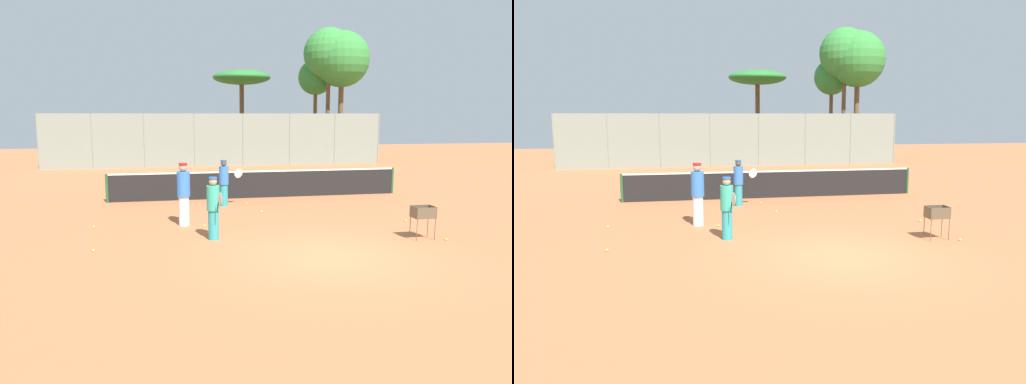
# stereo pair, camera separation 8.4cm
# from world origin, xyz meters

# --- Properties ---
(ground_plane) EXTENTS (80.00, 80.00, 0.00)m
(ground_plane) POSITION_xyz_m (0.00, 0.00, 0.00)
(ground_plane) COLOR #B7663D
(tennis_net) EXTENTS (11.46, 0.10, 1.07)m
(tennis_net) POSITION_xyz_m (0.00, 8.37, 0.56)
(tennis_net) COLOR #26592D
(tennis_net) RESTS_ON ground_plane
(back_fence) EXTENTS (21.35, 0.08, 3.29)m
(back_fence) POSITION_xyz_m (0.00, 20.51, 1.64)
(back_fence) COLOR gray
(back_fence) RESTS_ON ground_plane
(tree_0) EXTENTS (3.47, 3.47, 9.06)m
(tree_0) POSITION_xyz_m (7.86, 22.81, 7.28)
(tree_0) COLOR brown
(tree_0) RESTS_ON ground_plane
(tree_1) EXTENTS (4.10, 4.10, 6.34)m
(tree_1) POSITION_xyz_m (2.20, 25.04, 5.72)
(tree_1) COLOR brown
(tree_1) RESTS_ON ground_plane
(tree_2) EXTENTS (3.78, 3.78, 8.84)m
(tree_2) POSITION_xyz_m (8.69, 22.49, 6.90)
(tree_2) COLOR brown
(tree_2) RESTS_ON ground_plane
(tree_3) EXTENTS (2.49, 2.49, 7.09)m
(tree_3) POSITION_xyz_m (7.42, 24.24, 5.77)
(tree_3) COLOR brown
(tree_3) RESTS_ON ground_plane
(player_white_outfit) EXTENTS (0.44, 0.91, 1.84)m
(player_white_outfit) POSITION_xyz_m (-3.09, 3.96, 0.96)
(player_white_outfit) COLOR white
(player_white_outfit) RESTS_ON ground_plane
(player_red_cap) EXTENTS (0.89, 0.34, 1.64)m
(player_red_cap) POSITION_xyz_m (-1.51, 6.88, 0.85)
(player_red_cap) COLOR teal
(player_red_cap) RESTS_ON ground_plane
(player_yellow_shirt) EXTENTS (0.35, 0.88, 1.64)m
(player_yellow_shirt) POSITION_xyz_m (-2.42, 2.13, 0.85)
(player_yellow_shirt) COLOR teal
(player_yellow_shirt) RESTS_ON ground_plane
(ball_cart) EXTENTS (0.56, 0.41, 0.87)m
(ball_cart) POSITION_xyz_m (2.93, 1.12, 0.65)
(ball_cart) COLOR brown
(ball_cart) RESTS_ON ground_plane
(tennis_ball_0) EXTENTS (0.07, 0.07, 0.07)m
(tennis_ball_0) POSITION_xyz_m (-0.44, 5.44, 0.03)
(tennis_ball_0) COLOR #D1E54C
(tennis_ball_0) RESTS_ON ground_plane
(tennis_ball_1) EXTENTS (0.07, 0.07, 0.07)m
(tennis_ball_1) POSITION_xyz_m (-2.52, 3.66, 0.03)
(tennis_ball_1) COLOR #D1E54C
(tennis_ball_1) RESTS_ON ground_plane
(tennis_ball_2) EXTENTS (0.07, 0.07, 0.07)m
(tennis_ball_2) POSITION_xyz_m (-0.67, 7.08, 0.03)
(tennis_ball_2) COLOR #D1E54C
(tennis_ball_2) RESTS_ON ground_plane
(tennis_ball_3) EXTENTS (0.07, 0.07, 0.07)m
(tennis_ball_3) POSITION_xyz_m (3.57, 3.17, 0.03)
(tennis_ball_3) COLOR #D1E54C
(tennis_ball_3) RESTS_ON ground_plane
(tennis_ball_4) EXTENTS (0.07, 0.07, 0.07)m
(tennis_ball_4) POSITION_xyz_m (-5.67, 4.12, 0.03)
(tennis_ball_4) COLOR #D1E54C
(tennis_ball_4) RESTS_ON ground_plane
(tennis_ball_5) EXTENTS (0.07, 0.07, 0.07)m
(tennis_ball_5) POSITION_xyz_m (3.49, 0.85, 0.03)
(tennis_ball_5) COLOR #D1E54C
(tennis_ball_5) RESTS_ON ground_plane
(tennis_ball_6) EXTENTS (0.07, 0.07, 0.07)m
(tennis_ball_6) POSITION_xyz_m (-5.37, 1.50, 0.03)
(tennis_ball_6) COLOR #D1E54C
(tennis_ball_6) RESTS_ON ground_plane
(parked_car) EXTENTS (4.20, 1.70, 1.60)m
(parked_car) POSITION_xyz_m (-3.55, 23.34, 0.66)
(parked_car) COLOR #3F4C8C
(parked_car) RESTS_ON ground_plane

